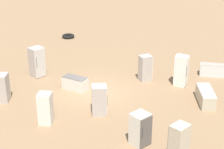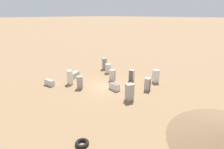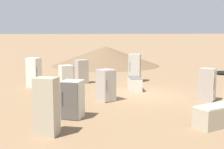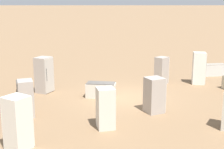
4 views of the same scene
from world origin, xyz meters
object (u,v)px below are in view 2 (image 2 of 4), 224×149
Objects in this scene: discarded_fridge_3 at (74,75)px; discarded_fridge_10 at (112,75)px; discarded_fridge_6 at (129,92)px; scrap_tire at (82,143)px; discarded_fridge_2 at (148,84)px; discarded_fridge_1 at (104,64)px; discarded_fridge_4 at (70,77)px; discarded_fridge_9 at (108,68)px; discarded_fridge_5 at (114,87)px; discarded_fridge_11 at (132,75)px; discarded_fridge_7 at (80,82)px; discarded_fridge_0 at (49,83)px; discarded_fridge_8 at (156,76)px.

discarded_fridge_10 reaches higher than discarded_fridge_3.
scrap_tire is at bearing -143.17° from discarded_fridge_6.
discarded_fridge_2 reaches higher than discarded_fridge_10.
discarded_fridge_1 is at bearing -112.27° from discarded_fridge_3.
discarded_fridge_6 is (-8.68, -1.63, 0.01)m from discarded_fridge_4.
discarded_fridge_6 is 9.59m from discarded_fridge_9.
discarded_fridge_5 is at bearing -57.30° from discarded_fridge_4.
discarded_fridge_6 is 1.27× the size of discarded_fridge_9.
discarded_fridge_5 is 1.04× the size of discarded_fridge_9.
discarded_fridge_1 is 6.77m from discarded_fridge_11.
discarded_fridge_7 is at bearing 142.63° from discarded_fridge_10.
discarded_fridge_1 is at bearing 32.20° from discarded_fridge_10.
discarded_fridge_0 is 0.75× the size of discarded_fridge_3.
discarded_fridge_2 is 0.98× the size of discarded_fridge_11.
discarded_fridge_11 reaches higher than discarded_fridge_5.
discarded_fridge_11 is at bearing -68.58° from scrap_tire.
discarded_fridge_4 is at bearing 121.26° from discarded_fridge_10.
discarded_fridge_7 is 7.31m from discarded_fridge_11.
discarded_fridge_6 is at bearing -77.75° from scrap_tire.
discarded_fridge_3 is (10.40, 3.47, -0.39)m from discarded_fridge_2.
discarded_fridge_6 reaches higher than discarded_fridge_4.
discarded_fridge_8 is at bearing 28.90° from discarded_fridge_6.
discarded_fridge_3 is (0.07, -3.93, 0.00)m from discarded_fridge_0.
discarded_fridge_11 is (3.30, -4.91, -0.15)m from discarded_fridge_6.
discarded_fridge_4 is at bearing 114.77° from discarded_fridge_3.
discarded_fridge_2 is 1.04× the size of discarded_fridge_9.
discarded_fridge_6 is at bearing -71.30° from discarded_fridge_4.
discarded_fridge_9 is at bearing 44.64° from discarded_fridge_8.
discarded_fridge_1 is 1.23× the size of discarded_fridge_2.
discarded_fridge_1 is at bearing 36.22° from discarded_fridge_8.
discarded_fridge_6 is (-10.35, 0.15, 0.56)m from discarded_fridge_3.
discarded_fridge_7 is (-3.77, -2.12, 0.42)m from discarded_fridge_0.
discarded_fridge_8 is at bearing -36.67° from discarded_fridge_4.
discarded_fridge_6 reaches higher than discarded_fridge_0.
discarded_fridge_5 is 4.38m from discarded_fridge_7.
discarded_fridge_3 is at bearing -33.59° from scrap_tire.
scrap_tire is at bearing 132.14° from discarded_fridge_8.
discarded_fridge_10 is 1.53× the size of scrap_tire.
discarded_fridge_10 reaches higher than discarded_fridge_5.
discarded_fridge_3 is 1.10× the size of discarded_fridge_6.
discarded_fridge_4 is at bearing -77.40° from discarded_fridge_2.
discarded_fridge_6 reaches higher than scrap_tire.
discarded_fridge_11 reaches higher than discarded_fridge_10.
discarded_fridge_6 reaches higher than discarded_fridge_11.
discarded_fridge_3 is (0.40, 6.02, -0.57)m from discarded_fridge_1.
discarded_fridge_9 is (8.10, -5.13, -0.20)m from discarded_fridge_6.
discarded_fridge_0 is at bearing 134.74° from discarded_fridge_6.
discarded_fridge_0 is 1.00× the size of discarded_fridge_10.
discarded_fridge_7 is 1.59× the size of scrap_tire.
discarded_fridge_11 reaches higher than scrap_tire.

